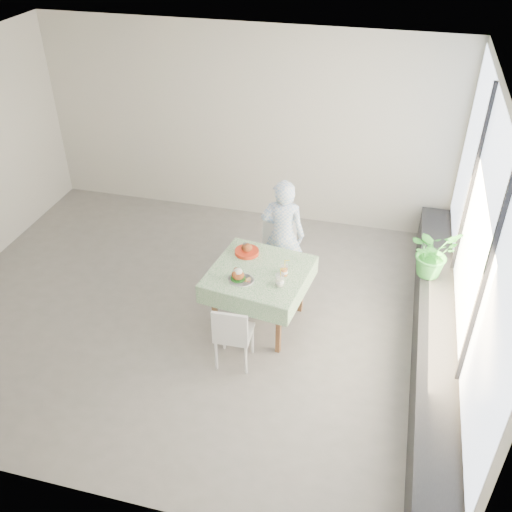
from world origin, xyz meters
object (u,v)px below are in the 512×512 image
(cafe_table, at_px, (259,291))
(chair_near, at_px, (234,344))
(potted_plant, at_px, (433,252))
(diner, at_px, (283,235))
(chair_far, at_px, (279,265))
(main_dish, at_px, (239,277))
(juice_cup_orange, at_px, (284,271))

(cafe_table, distance_m, chair_near, 0.74)
(cafe_table, xyz_separation_m, potted_plant, (1.85, 0.77, 0.34))
(cafe_table, bearing_deg, diner, 83.03)
(potted_plant, bearing_deg, chair_far, 179.20)
(cafe_table, distance_m, diner, 0.83)
(cafe_table, bearing_deg, chair_far, 85.43)
(chair_near, bearing_deg, chair_far, 83.90)
(main_dish, xyz_separation_m, potted_plant, (2.01, 1.00, 0.01))
(chair_far, height_order, chair_near, chair_far)
(cafe_table, xyz_separation_m, chair_near, (-0.10, -0.70, -0.22))
(diner, xyz_separation_m, potted_plant, (1.76, -0.01, 0.06))
(chair_near, bearing_deg, cafe_table, 82.17)
(chair_far, bearing_deg, potted_plant, -0.80)
(cafe_table, height_order, potted_plant, potted_plant)
(cafe_table, bearing_deg, chair_near, -97.83)
(cafe_table, distance_m, main_dish, 0.43)
(juice_cup_orange, bearing_deg, chair_far, 105.27)
(chair_far, distance_m, diner, 0.46)
(chair_near, xyz_separation_m, juice_cup_orange, (0.38, 0.68, 0.56))
(diner, bearing_deg, chair_near, 79.63)
(chair_near, relative_size, juice_cup_orange, 3.23)
(cafe_table, relative_size, chair_near, 1.49)
(juice_cup_orange, bearing_deg, chair_near, -119.28)
(diner, bearing_deg, chair_far, -27.32)
(diner, bearing_deg, main_dish, 72.74)
(juice_cup_orange, relative_size, potted_plant, 0.41)
(chair_far, xyz_separation_m, potted_plant, (1.79, -0.03, 0.52))
(potted_plant, bearing_deg, juice_cup_orange, -153.37)
(juice_cup_orange, distance_m, potted_plant, 1.75)
(chair_far, relative_size, diner, 0.61)
(potted_plant, bearing_deg, main_dish, -153.66)
(chair_near, distance_m, potted_plant, 2.50)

